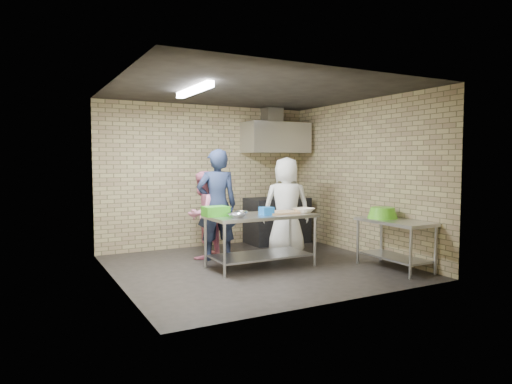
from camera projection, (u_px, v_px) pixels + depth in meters
floor at (256, 267)px, 7.05m from camera, size 4.20×4.20×0.00m
ceiling at (256, 91)px, 6.86m from camera, size 4.20×4.20×0.00m
back_wall at (207, 176)px, 8.72m from camera, size 4.20×0.06×2.70m
front_wall at (339, 187)px, 5.20m from camera, size 4.20×0.06×2.70m
left_wall at (116, 183)px, 5.97m from camera, size 0.06×4.00×2.70m
right_wall at (362, 178)px, 7.94m from camera, size 0.06×4.00×2.70m
prep_table at (260, 241)px, 7.03m from camera, size 1.64×0.82×0.82m
side_counter at (395, 244)px, 6.90m from camera, size 0.60×1.20×0.75m
stove at (277, 220)px, 9.11m from camera, size 1.20×0.70×0.90m
range_hood at (276, 138)px, 9.04m from camera, size 1.30×0.60×0.60m
hood_duct at (272, 116)px, 9.14m from camera, size 0.35×0.30×0.30m
wall_shelf at (284, 147)px, 9.36m from camera, size 0.80×0.20×0.04m
fluorescent_fixture at (194, 90)px, 6.40m from camera, size 0.10×1.25×0.08m
green_crate at (216, 211)px, 6.78m from camera, size 0.36×0.27×0.15m
blue_tub at (267, 211)px, 6.93m from camera, size 0.18×0.18×0.12m
cutting_board at (281, 212)px, 7.15m from camera, size 0.50×0.38×0.03m
mixing_bowl_a at (237, 216)px, 6.59m from camera, size 0.31×0.31×0.06m
mixing_bowl_b at (242, 213)px, 6.90m from camera, size 0.23×0.23×0.06m
ceramic_bowl at (304, 210)px, 7.20m from camera, size 0.38×0.38×0.08m
green_basin at (383, 213)px, 7.08m from camera, size 0.46×0.46×0.17m
bottle_red at (273, 142)px, 9.23m from camera, size 0.07×0.07×0.18m
bottle_green at (290, 143)px, 9.42m from camera, size 0.06×0.06×0.15m
man_navy at (217, 205)px, 7.50m from camera, size 0.75×0.58×1.84m
woman_pink at (203, 215)px, 7.64m from camera, size 0.90×0.86×1.47m
woman_white at (286, 206)px, 8.02m from camera, size 0.98×0.84×1.71m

